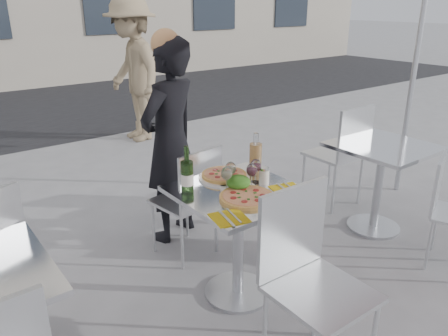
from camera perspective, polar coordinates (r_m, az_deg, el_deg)
ground at (r=3.03m, az=1.78°, el=-16.02°), size 80.00×80.00×0.00m
street_asphalt at (r=8.71m, az=-26.36°, el=6.63°), size 24.00×5.00×0.00m
main_table at (r=2.74m, az=1.91°, el=-6.97°), size 0.72×0.72×0.75m
side_table_right at (r=3.79m, az=19.80°, el=-0.16°), size 0.72×0.72×0.75m
chair_far at (r=3.18m, az=-4.25°, el=-3.47°), size 0.45×0.46×0.87m
chair_near at (r=2.27m, az=10.87°, el=-12.69°), size 0.45×0.47×0.98m
side_chair_rfar at (r=4.13m, az=15.32°, el=2.54°), size 0.45×0.46×0.97m
woman_diner at (r=3.41m, az=-7.05°, el=3.31°), size 0.68×0.57×1.60m
pedestrian_b at (r=6.15m, az=-11.77°, el=12.35°), size 0.77×1.27×1.91m
pizza_near at (r=2.54m, az=3.05°, el=-3.80°), size 0.33×0.33×0.02m
pizza_far at (r=2.83m, az=0.01°, el=-1.01°), size 0.33×0.33×0.03m
salad_plate at (r=2.66m, az=1.87°, el=-2.01°), size 0.22×0.22×0.09m
wine_bottle at (r=2.58m, az=-4.84°, el=-0.98°), size 0.07×0.08×0.29m
carafe at (r=2.84m, az=4.13°, el=1.21°), size 0.08×0.08×0.29m
sugar_shaker at (r=2.74m, az=5.26°, el=-0.99°), size 0.06×0.06×0.11m
wineglass_white_a at (r=2.60m, az=0.35°, el=-0.81°), size 0.07×0.07×0.16m
wineglass_white_b at (r=2.68m, az=0.88°, el=-0.15°), size 0.07×0.07×0.16m
wineglass_red_a at (r=2.66m, az=3.66°, el=-0.37°), size 0.07×0.07×0.16m
wineglass_red_b at (r=2.73m, az=4.17°, el=0.22°), size 0.07×0.07×0.16m
napkin_left at (r=2.32m, az=0.70°, el=-6.50°), size 0.22×0.22×0.01m
napkin_right at (r=2.69m, az=8.29°, el=-2.76°), size 0.22×0.22×0.01m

